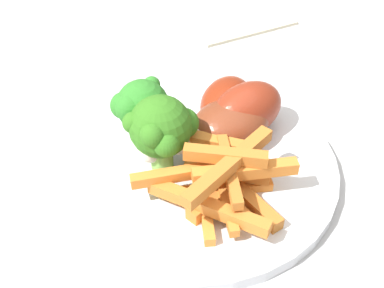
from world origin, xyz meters
name	(u,v)px	position (x,y,z in m)	size (l,w,h in m)	color
dining_table	(250,278)	(0.00, 0.00, 0.65)	(1.27, 0.86, 0.75)	#B7B7BC
dinner_plate	(192,165)	(0.08, 0.02, 0.76)	(0.27, 0.27, 0.01)	silver
broccoli_floret_front	(160,129)	(0.08, 0.04, 0.81)	(0.06, 0.06, 0.07)	#80BB4E
broccoli_floret_middle	(140,109)	(0.12, 0.04, 0.81)	(0.05, 0.05, 0.07)	#8BA15B
carrot_fries_pile	(222,179)	(0.03, 0.02, 0.78)	(0.13, 0.12, 0.05)	orange
chicken_drumstick_near	(226,125)	(0.08, -0.03, 0.78)	(0.07, 0.13, 0.04)	#561F12
chicken_drumstick_far	(225,106)	(0.10, -0.04, 0.78)	(0.10, 0.12, 0.04)	#60180B
chicken_drumstick_extra	(243,112)	(0.08, -0.05, 0.79)	(0.05, 0.13, 0.05)	#621B0F
napkin	(223,9)	(0.32, -0.21, 0.75)	(0.17, 0.14, 0.00)	beige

